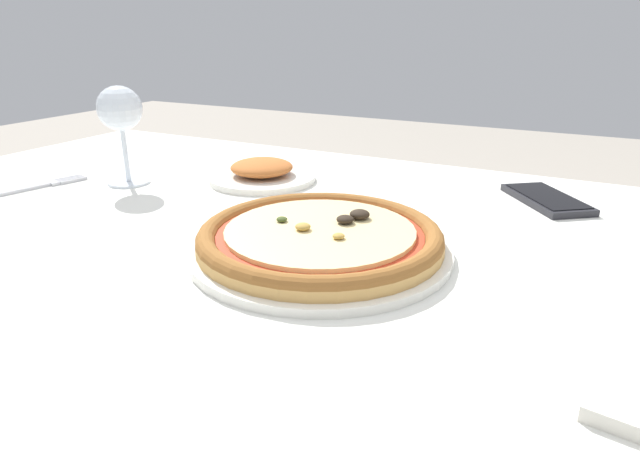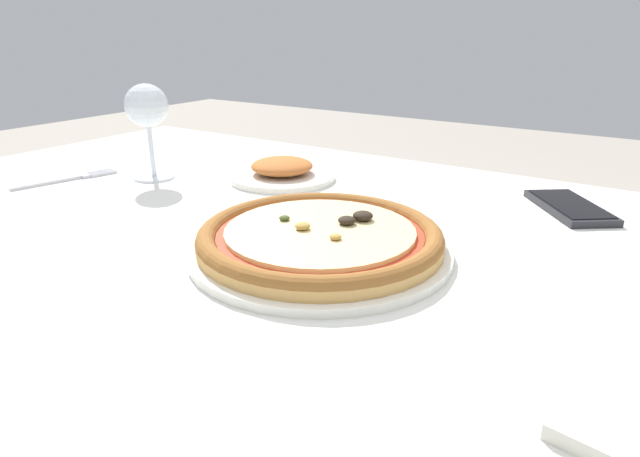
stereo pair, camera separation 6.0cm
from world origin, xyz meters
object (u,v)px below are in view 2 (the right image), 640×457
(wine_glass_far_left, at_px, (147,110))
(cell_phone, at_px, (570,207))
(fork, at_px, (68,179))
(dining_table, at_px, (262,289))
(side_plate, at_px, (282,172))
(pizza_plate, at_px, (320,239))

(wine_glass_far_left, bearing_deg, cell_phone, 18.01)
(wine_glass_far_left, bearing_deg, fork, -141.45)
(dining_table, height_order, side_plate, side_plate)
(fork, relative_size, wine_glass_far_left, 1.07)
(dining_table, relative_size, fork, 8.16)
(fork, bearing_deg, cell_phone, 21.63)
(dining_table, bearing_deg, wine_glass_far_left, 162.28)
(pizza_plate, bearing_deg, cell_phone, 56.28)
(dining_table, height_order, pizza_plate, pizza_plate)
(pizza_plate, bearing_deg, wine_glass_far_left, 164.55)
(fork, relative_size, side_plate, 0.95)
(pizza_plate, xyz_separation_m, side_plate, (-0.23, 0.23, -0.00))
(pizza_plate, relative_size, side_plate, 1.68)
(wine_glass_far_left, height_order, cell_phone, wine_glass_far_left)
(wine_glass_far_left, distance_m, side_plate, 0.24)
(dining_table, height_order, cell_phone, cell_phone)
(dining_table, xyz_separation_m, pizza_plate, (0.10, -0.01, 0.10))
(pizza_plate, distance_m, cell_phone, 0.38)
(cell_phone, bearing_deg, fork, -158.37)
(pizza_plate, height_order, wine_glass_far_left, wine_glass_far_left)
(pizza_plate, height_order, fork, pizza_plate)
(cell_phone, bearing_deg, side_plate, -168.34)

